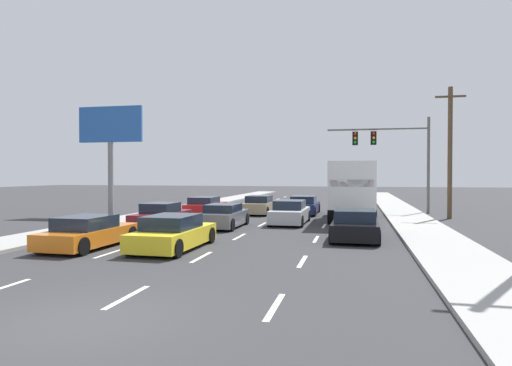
{
  "coord_description": "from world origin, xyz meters",
  "views": [
    {
      "loc": [
        5.05,
        -7.49,
        2.79
      ],
      "look_at": [
        -0.54,
        17.6,
        2.28
      ],
      "focal_mm": 31.43,
      "sensor_mm": 36.0,
      "label": 1
    }
  ],
  "objects_px": {
    "car_navy": "(304,206)",
    "traffic_signal_mast": "(386,145)",
    "roadside_billboard": "(110,137)",
    "car_red": "(205,206)",
    "car_black": "(355,225)",
    "car_gray": "(224,216)",
    "car_orange": "(88,233)",
    "car_silver": "(290,213)",
    "car_maroon": "(162,216)",
    "utility_pole_mid": "(450,151)",
    "car_yellow": "(173,233)",
    "box_truck": "(352,187)",
    "car_tan": "(259,205)"
  },
  "relations": [
    {
      "from": "car_red",
      "to": "car_gray",
      "type": "relative_size",
      "value": 1.03
    },
    {
      "from": "car_black",
      "to": "box_truck",
      "type": "bearing_deg",
      "value": 91.34
    },
    {
      "from": "car_gray",
      "to": "roadside_billboard",
      "type": "height_order",
      "value": "roadside_billboard"
    },
    {
      "from": "car_navy",
      "to": "roadside_billboard",
      "type": "xyz_separation_m",
      "value": [
        -12.66,
        -3.78,
        4.73
      ]
    },
    {
      "from": "car_yellow",
      "to": "traffic_signal_mast",
      "type": "relative_size",
      "value": 0.62
    },
    {
      "from": "car_tan",
      "to": "car_silver",
      "type": "bearing_deg",
      "value": -62.15
    },
    {
      "from": "car_maroon",
      "to": "car_orange",
      "type": "relative_size",
      "value": 1.01
    },
    {
      "from": "car_orange",
      "to": "utility_pole_mid",
      "type": "distance_m",
      "value": 21.81
    },
    {
      "from": "car_yellow",
      "to": "car_gray",
      "type": "bearing_deg",
      "value": 90.84
    },
    {
      "from": "car_navy",
      "to": "traffic_signal_mast",
      "type": "relative_size",
      "value": 0.64
    },
    {
      "from": "car_silver",
      "to": "roadside_billboard",
      "type": "bearing_deg",
      "value": 168.97
    },
    {
      "from": "car_gray",
      "to": "utility_pole_mid",
      "type": "xyz_separation_m",
      "value": [
        12.46,
        7.46,
        3.67
      ]
    },
    {
      "from": "car_gray",
      "to": "car_yellow",
      "type": "relative_size",
      "value": 0.93
    },
    {
      "from": "utility_pole_mid",
      "to": "car_orange",
      "type": "bearing_deg",
      "value": -136.74
    },
    {
      "from": "car_tan",
      "to": "car_navy",
      "type": "relative_size",
      "value": 0.91
    },
    {
      "from": "car_black",
      "to": "traffic_signal_mast",
      "type": "relative_size",
      "value": 0.64
    },
    {
      "from": "roadside_billboard",
      "to": "car_gray",
      "type": "bearing_deg",
      "value": -27.55
    },
    {
      "from": "car_tan",
      "to": "box_truck",
      "type": "relative_size",
      "value": 0.47
    },
    {
      "from": "car_orange",
      "to": "car_silver",
      "type": "relative_size",
      "value": 1.0
    },
    {
      "from": "car_maroon",
      "to": "car_yellow",
      "type": "bearing_deg",
      "value": -62.31
    },
    {
      "from": "car_red",
      "to": "utility_pole_mid",
      "type": "relative_size",
      "value": 0.52
    },
    {
      "from": "car_yellow",
      "to": "car_silver",
      "type": "height_order",
      "value": "car_silver"
    },
    {
      "from": "car_red",
      "to": "car_maroon",
      "type": "bearing_deg",
      "value": -88.7
    },
    {
      "from": "traffic_signal_mast",
      "to": "car_gray",
      "type": "bearing_deg",
      "value": -128.89
    },
    {
      "from": "car_gray",
      "to": "car_navy",
      "type": "height_order",
      "value": "car_navy"
    },
    {
      "from": "car_gray",
      "to": "car_orange",
      "type": "bearing_deg",
      "value": -113.73
    },
    {
      "from": "car_silver",
      "to": "car_black",
      "type": "xyz_separation_m",
      "value": [
        3.59,
        -5.25,
        -0.02
      ]
    },
    {
      "from": "box_truck",
      "to": "car_black",
      "type": "xyz_separation_m",
      "value": [
        0.18,
        -7.75,
        -1.43
      ]
    },
    {
      "from": "car_tan",
      "to": "roadside_billboard",
      "type": "bearing_deg",
      "value": -161.7
    },
    {
      "from": "car_tan",
      "to": "car_silver",
      "type": "relative_size",
      "value": 0.94
    },
    {
      "from": "car_red",
      "to": "car_yellow",
      "type": "distance_m",
      "value": 14.68
    },
    {
      "from": "car_navy",
      "to": "utility_pole_mid",
      "type": "xyz_separation_m",
      "value": [
        9.24,
        -1.24,
        3.66
      ]
    },
    {
      "from": "car_yellow",
      "to": "car_tan",
      "type": "bearing_deg",
      "value": 89.8
    },
    {
      "from": "car_gray",
      "to": "box_truck",
      "type": "height_order",
      "value": "box_truck"
    },
    {
      "from": "car_red",
      "to": "traffic_signal_mast",
      "type": "bearing_deg",
      "value": 16.31
    },
    {
      "from": "car_maroon",
      "to": "roadside_billboard",
      "type": "distance_m",
      "value": 9.3
    },
    {
      "from": "car_navy",
      "to": "car_red",
      "type": "bearing_deg",
      "value": -168.34
    },
    {
      "from": "car_red",
      "to": "car_tan",
      "type": "height_order",
      "value": "car_tan"
    },
    {
      "from": "car_navy",
      "to": "traffic_signal_mast",
      "type": "distance_m",
      "value": 7.39
    },
    {
      "from": "car_red",
      "to": "utility_pole_mid",
      "type": "distance_m",
      "value": 16.43
    },
    {
      "from": "car_red",
      "to": "car_navy",
      "type": "xyz_separation_m",
      "value": [
        6.76,
        1.4,
        0.02
      ]
    },
    {
      "from": "box_truck",
      "to": "car_maroon",
      "type": "bearing_deg",
      "value": -152.05
    },
    {
      "from": "car_black",
      "to": "utility_pole_mid",
      "type": "relative_size",
      "value": 0.56
    },
    {
      "from": "car_tan",
      "to": "car_silver",
      "type": "distance_m",
      "value": 6.36
    },
    {
      "from": "car_silver",
      "to": "car_black",
      "type": "distance_m",
      "value": 6.36
    },
    {
      "from": "box_truck",
      "to": "traffic_signal_mast",
      "type": "height_order",
      "value": "traffic_signal_mast"
    },
    {
      "from": "car_red",
      "to": "car_black",
      "type": "bearing_deg",
      "value": -44.5
    },
    {
      "from": "car_silver",
      "to": "roadside_billboard",
      "type": "height_order",
      "value": "roadside_billboard"
    },
    {
      "from": "car_maroon",
      "to": "utility_pole_mid",
      "type": "distance_m",
      "value": 18.01
    },
    {
      "from": "car_silver",
      "to": "box_truck",
      "type": "xyz_separation_m",
      "value": [
        3.41,
        2.5,
        1.41
      ]
    }
  ]
}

